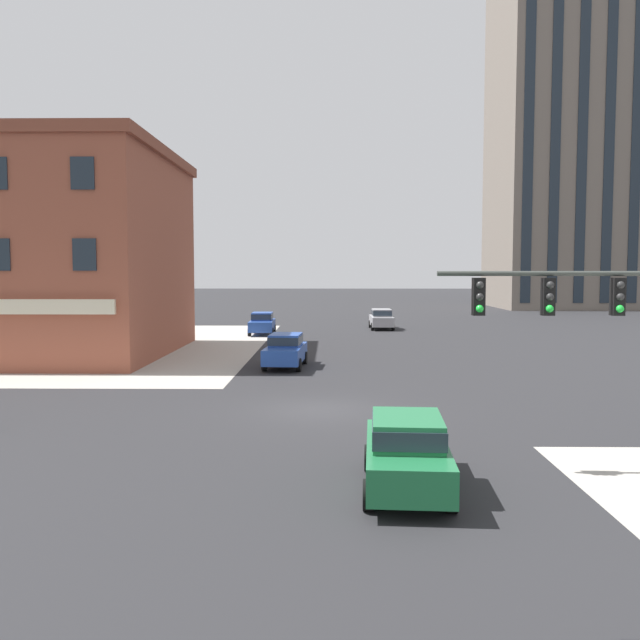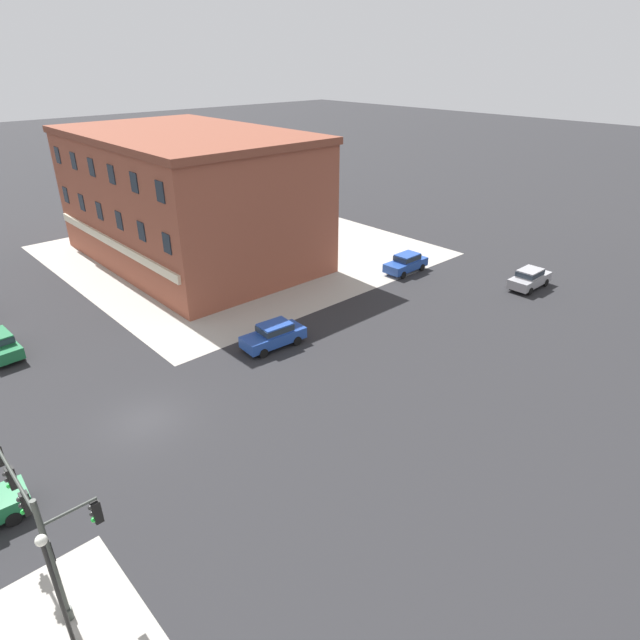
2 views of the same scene
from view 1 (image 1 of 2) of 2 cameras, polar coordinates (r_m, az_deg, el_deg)
The scene contains 8 objects.
ground_plane at distance 23.93m, azimuth -0.11°, elevation -7.53°, with size 320.00×320.00×0.00m, color #262628.
sidewalk_far_corner at distance 48.22m, azimuth -24.20°, elevation -1.97°, with size 32.00×32.00×0.02m, color #A8A399.
traffic_signal_main at distance 17.92m, azimuth 24.20°, elevation -0.49°, with size 6.10×2.09×5.57m.
car_main_northbound_far at distance 51.67m, azimuth -4.89°, elevation -0.21°, with size 1.96×4.43×1.68m.
car_main_southbound_near at distance 34.09m, azimuth -2.92°, elevation -2.46°, with size 2.12×4.51×1.68m.
car_cross_eastbound at distance 15.30m, azimuth 7.32°, elevation -10.77°, with size 2.10×4.50×1.68m.
car_main_mid at distance 56.37m, azimuth 5.19°, elevation 0.16°, with size 1.92×4.41×1.68m.
residential_tower_skyline_right at distance 97.57m, azimuth 20.43°, elevation 15.80°, with size 19.45×17.05×49.83m.
Camera 1 is at (0.39, -23.42, 4.86)m, focal length 38.02 mm.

